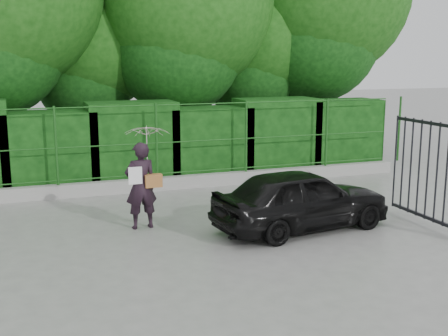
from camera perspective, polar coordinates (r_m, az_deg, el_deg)
name	(u,v)px	position (r m, az deg, el deg)	size (l,w,h in m)	color
ground	(196,251)	(9.41, -2.91, -8.43)	(80.00, 80.00, 0.00)	gray
kerb	(141,185)	(13.58, -8.42, -1.74)	(14.00, 0.25, 0.30)	#9E9E99
fence	(149,141)	(13.43, -7.62, 2.70)	(14.13, 0.06, 1.80)	#1A5018
hedge	(131,144)	(14.38, -9.39, 2.41)	(14.20, 1.20, 2.22)	black
trees	(154,5)	(16.71, -7.17, 16.12)	(17.10, 6.15, 8.08)	black
woman	(145,163)	(10.49, -8.06, 0.54)	(0.87, 0.85, 1.93)	black
car	(302,199)	(10.51, 7.89, -3.12)	(1.37, 3.40, 1.16)	black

